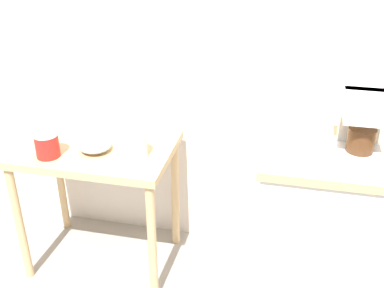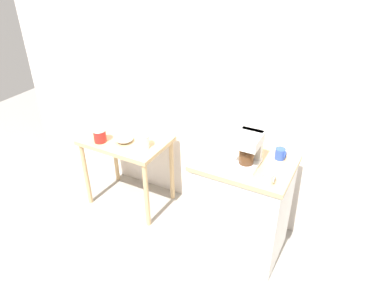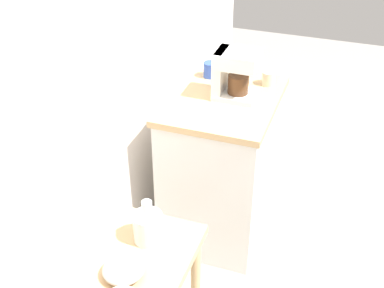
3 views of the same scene
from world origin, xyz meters
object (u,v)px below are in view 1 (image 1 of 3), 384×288
Objects in this scene: glass_carafe_vase at (135,144)px; coffee_maker at (363,123)px; bowl_stoneware at (95,146)px; canister_enamel at (47,144)px.

glass_carafe_vase is 0.74× the size of coffee_maker.
bowl_stoneware is 0.82× the size of glass_carafe_vase.
coffee_maker reaches higher than canister_enamel.
bowl_stoneware is 0.21m from glass_carafe_vase.
bowl_stoneware is 0.61× the size of coffee_maker.
glass_carafe_vase is (0.21, -0.01, 0.04)m from bowl_stoneware.
glass_carafe_vase is at bearing 176.66° from coffee_maker.
coffee_maker is (1.20, -0.06, 0.28)m from bowl_stoneware.
glass_carafe_vase is at bearing -1.41° from bowl_stoneware.
canister_enamel is (-0.41, -0.09, -0.00)m from glass_carafe_vase.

